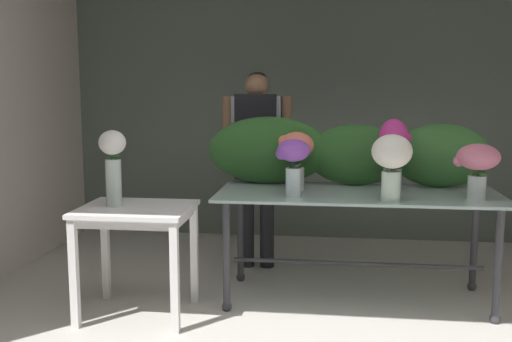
# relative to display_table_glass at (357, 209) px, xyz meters

# --- Properties ---
(ground_plane) EXTENTS (7.79, 7.79, 0.00)m
(ground_plane) POSITION_rel_display_table_glass_xyz_m (-0.43, 0.08, -0.67)
(ground_plane) COLOR beige
(wall_back) EXTENTS (4.90, 0.12, 2.89)m
(wall_back) POSITION_rel_display_table_glass_xyz_m (-0.43, 1.85, 0.77)
(wall_back) COLOR slate
(wall_back) RESTS_ON ground
(display_table_glass) EXTENTS (1.99, 0.84, 0.80)m
(display_table_glass) POSITION_rel_display_table_glass_xyz_m (0.00, 0.00, 0.00)
(display_table_glass) COLOR #ADC9C2
(display_table_glass) RESTS_ON ground
(side_table_white) EXTENTS (0.74, 0.62, 0.75)m
(side_table_white) POSITION_rel_display_table_glass_xyz_m (-1.48, -0.46, -0.03)
(side_table_white) COLOR white
(side_table_white) RESTS_ON ground
(florist) EXTENTS (0.58, 0.24, 1.66)m
(florist) POSITION_rel_display_table_glass_xyz_m (-0.81, 0.71, 0.35)
(florist) COLOR #232328
(florist) RESTS_ON ground
(foliage_backdrop) EXTENTS (2.11, 0.29, 0.52)m
(foliage_backdrop) POSITION_rel_display_table_glass_xyz_m (-0.06, 0.30, 0.37)
(foliage_backdrop) COLOR #2D6028
(foliage_backdrop) RESTS_ON display_table_glass
(vase_rosy_roses) EXTENTS (0.30, 0.28, 0.37)m
(vase_rosy_roses) POSITION_rel_display_table_glass_xyz_m (0.77, -0.17, 0.37)
(vase_rosy_roses) COLOR silver
(vase_rosy_roses) RESTS_ON display_table_glass
(vase_magenta_ranunculus) EXTENTS (0.23, 0.21, 0.52)m
(vase_magenta_ranunculus) POSITION_rel_display_table_glass_xyz_m (0.25, 0.06, 0.43)
(vase_magenta_ranunculus) COLOR silver
(vase_magenta_ranunculus) RESTS_ON display_table_glass
(vase_coral_lilies) EXTENTS (0.26, 0.25, 0.42)m
(vase_coral_lilies) POSITION_rel_display_table_glass_xyz_m (-0.44, 0.05, 0.40)
(vase_coral_lilies) COLOR silver
(vase_coral_lilies) RESTS_ON display_table_glass
(vase_ivory_snapdragons) EXTENTS (0.26, 0.26, 0.44)m
(vase_ivory_snapdragons) POSITION_rel_display_table_glass_xyz_m (0.19, -0.31, 0.40)
(vase_ivory_snapdragons) COLOR silver
(vase_ivory_snapdragons) RESTS_ON display_table_glass
(vase_violet_peonies) EXTENTS (0.23, 0.22, 0.40)m
(vase_violet_peonies) POSITION_rel_display_table_glass_xyz_m (-0.45, -0.23, 0.38)
(vase_violet_peonies) COLOR silver
(vase_violet_peonies) RESTS_ON display_table_glass
(vase_white_roses_tall) EXTENTS (0.18, 0.18, 0.51)m
(vase_white_roses_tall) POSITION_rel_display_table_glass_xyz_m (-1.63, -0.46, 0.36)
(vase_white_roses_tall) COLOR silver
(vase_white_roses_tall) RESTS_ON side_table_white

